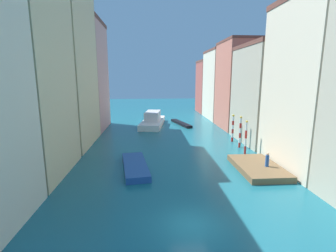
% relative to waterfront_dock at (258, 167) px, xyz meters
% --- Properties ---
extents(ground_plane, '(154.00, 154.00, 0.00)m').
position_rel_waterfront_dock_xyz_m(ground_plane, '(-8.64, 15.18, -0.31)').
color(ground_plane, '#196070').
extents(building_left_1, '(6.20, 10.03, 20.42)m').
position_rel_waterfront_dock_xyz_m(building_left_1, '(-22.75, 0.70, 9.91)').
color(building_left_1, beige).
rests_on(building_left_1, ground).
extents(building_left_2, '(6.20, 12.04, 22.23)m').
position_rel_waterfront_dock_xyz_m(building_left_2, '(-22.75, 12.09, 10.82)').
color(building_left_2, beige).
rests_on(building_left_2, ground).
extents(building_left_3, '(6.20, 11.10, 19.81)m').
position_rel_waterfront_dock_xyz_m(building_left_3, '(-22.75, 23.58, 9.61)').
color(building_left_3, tan).
rests_on(building_left_3, ground).
extents(building_right_1, '(6.20, 10.31, 17.66)m').
position_rel_waterfront_dock_xyz_m(building_right_1, '(5.47, 0.60, 8.53)').
color(building_right_1, beige).
rests_on(building_right_1, ground).
extents(building_right_2, '(6.20, 11.00, 14.46)m').
position_rel_waterfront_dock_xyz_m(building_right_2, '(5.47, 11.63, 6.93)').
color(building_right_2, '#BCB299').
rests_on(building_right_2, ground).
extents(building_right_3, '(6.20, 10.13, 16.47)m').
position_rel_waterfront_dock_xyz_m(building_right_3, '(5.47, 22.53, 7.94)').
color(building_right_3, '#C6705B').
rests_on(building_right_3, ground).
extents(building_right_4, '(6.20, 11.87, 15.97)m').
position_rel_waterfront_dock_xyz_m(building_right_4, '(5.47, 33.77, 7.69)').
color(building_right_4, beige).
rests_on(building_right_4, ground).
extents(building_right_5, '(6.20, 9.58, 14.33)m').
position_rel_waterfront_dock_xyz_m(building_right_5, '(5.47, 44.73, 6.87)').
color(building_right_5, '#B25147').
rests_on(building_right_5, ground).
extents(waterfront_dock, '(4.26, 7.22, 0.62)m').
position_rel_waterfront_dock_xyz_m(waterfront_dock, '(0.00, 0.00, 0.00)').
color(waterfront_dock, brown).
rests_on(waterfront_dock, ground).
extents(person_on_dock, '(0.36, 0.36, 1.45)m').
position_rel_waterfront_dock_xyz_m(person_on_dock, '(0.68, -0.59, 0.98)').
color(person_on_dock, '#234C93').
rests_on(person_on_dock, waterfront_dock).
extents(mooring_pole_0, '(0.30, 0.30, 4.36)m').
position_rel_waterfront_dock_xyz_m(mooring_pole_0, '(0.83, 5.61, 1.92)').
color(mooring_pole_0, red).
rests_on(mooring_pole_0, ground).
extents(mooring_pole_1, '(0.33, 0.33, 4.44)m').
position_rel_waterfront_dock_xyz_m(mooring_pole_1, '(1.20, 8.59, 1.96)').
color(mooring_pole_1, red).
rests_on(mooring_pole_1, ground).
extents(mooring_pole_2, '(0.35, 0.35, 4.19)m').
position_rel_waterfront_dock_xyz_m(mooring_pole_2, '(1.26, 11.84, 1.84)').
color(mooring_pole_2, red).
rests_on(mooring_pole_2, ground).
extents(vaporetto_white, '(5.68, 12.87, 2.89)m').
position_rel_waterfront_dock_xyz_m(vaporetto_white, '(-10.70, 25.80, 0.74)').
color(vaporetto_white, white).
rests_on(vaporetto_white, ground).
extents(gondola_black, '(3.52, 8.84, 0.50)m').
position_rel_waterfront_dock_xyz_m(gondola_black, '(-4.81, 26.33, -0.06)').
color(gondola_black, black).
rests_on(gondola_black, ground).
extents(motorboat_0, '(3.46, 8.06, 0.65)m').
position_rel_waterfront_dock_xyz_m(motorboat_0, '(-12.93, 1.27, 0.01)').
color(motorboat_0, '#234C93').
rests_on(motorboat_0, ground).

